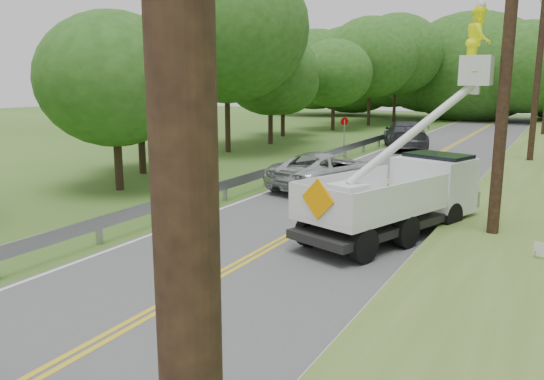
% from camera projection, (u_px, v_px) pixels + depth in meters
% --- Properties ---
extents(ground, '(140.00, 140.00, 0.00)m').
position_uv_depth(ground, '(99.00, 343.00, 8.90)').
color(ground, '#37581E').
rests_on(ground, ground).
extents(road, '(7.20, 96.00, 0.03)m').
position_uv_depth(road, '(370.00, 191.00, 20.95)').
color(road, '#555558').
rests_on(road, ground).
extents(guardrail, '(0.18, 48.00, 0.77)m').
position_uv_depth(guardrail, '(289.00, 167.00, 23.51)').
color(guardrail, '#93979B').
rests_on(guardrail, ground).
extents(utility_poles, '(1.60, 43.30, 10.00)m').
position_uv_depth(utility_poles, '(530.00, 52.00, 20.16)').
color(utility_poles, black).
rests_on(utility_poles, ground).
extents(treeline_left, '(11.48, 56.56, 11.39)m').
position_uv_depth(treeline_left, '(310.00, 56.00, 39.35)').
color(treeline_left, '#332319').
rests_on(treeline_left, ground).
extents(treeline_horizon, '(55.83, 14.06, 11.82)m').
position_uv_depth(treeline_horizon, '(506.00, 68.00, 56.17)').
color(treeline_horizon, '#264F16').
rests_on(treeline_horizon, ground).
extents(bucket_truck, '(4.13, 6.32, 6.04)m').
position_uv_depth(bucket_truck, '(414.00, 183.00, 15.06)').
color(bucket_truck, black).
rests_on(bucket_truck, road).
extents(suv_silver, '(3.61, 5.75, 1.48)m').
position_uv_depth(suv_silver, '(327.00, 170.00, 21.32)').
color(suv_silver, silver).
rests_on(suv_silver, road).
extents(suv_darkgrey, '(4.33, 6.48, 1.74)m').
position_uv_depth(suv_darkgrey, '(405.00, 135.00, 33.83)').
color(suv_darkgrey, '#3E3F46').
rests_on(suv_darkgrey, road).
extents(stop_sign_permanent, '(0.36, 0.34, 2.23)m').
position_uv_depth(stop_sign_permanent, '(344.00, 131.00, 30.13)').
color(stop_sign_permanent, '#93979B').
rests_on(stop_sign_permanent, ground).
extents(yard_sign, '(0.45, 0.16, 0.67)m').
position_uv_depth(yard_sign, '(544.00, 252.00, 12.09)').
color(yard_sign, white).
rests_on(yard_sign, ground).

